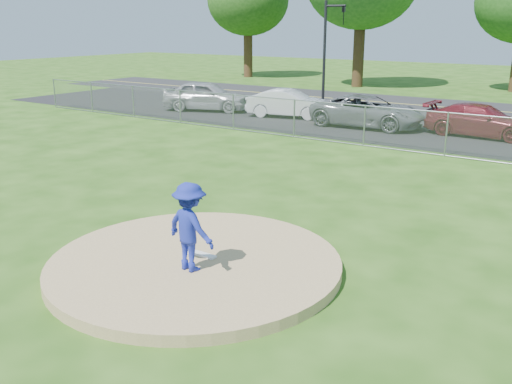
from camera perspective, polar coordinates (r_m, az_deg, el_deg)
ground at (r=19.07m, az=13.71°, el=2.76°), size 120.00×120.00×0.00m
pitchers_mound at (r=10.70m, az=-6.10°, el=-7.15°), size 5.40×5.40×0.20m
pitching_rubber at (r=10.79m, az=-5.43°, el=-6.22°), size 0.60×0.15×0.04m
chain_link_fence at (r=20.76m, az=15.85°, el=5.82°), size 40.00×0.06×1.50m
parking_lot at (r=25.14m, az=19.09°, el=5.59°), size 50.00×8.00×0.01m
street at (r=32.36m, az=22.77°, el=7.47°), size 60.00×7.00×0.01m
traffic_signal_left at (r=33.12m, az=7.26°, el=14.62°), size 1.28×0.20×5.60m
pitcher at (r=9.95m, az=-6.60°, el=-3.49°), size 1.09×0.71×1.59m
traffic_cone at (r=26.42m, az=6.41°, el=7.75°), size 0.40×0.40×0.78m
parked_car_silver at (r=30.07m, az=-4.97°, el=9.57°), size 4.84×3.26×1.53m
parked_car_white at (r=27.85m, az=3.29°, el=8.83°), size 4.23×2.33×1.32m
parked_car_gray at (r=25.59m, az=11.10°, el=7.93°), size 5.00×2.43×1.37m
parked_car_darkred at (r=24.66m, az=21.59°, el=6.66°), size 4.46×1.97×1.28m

